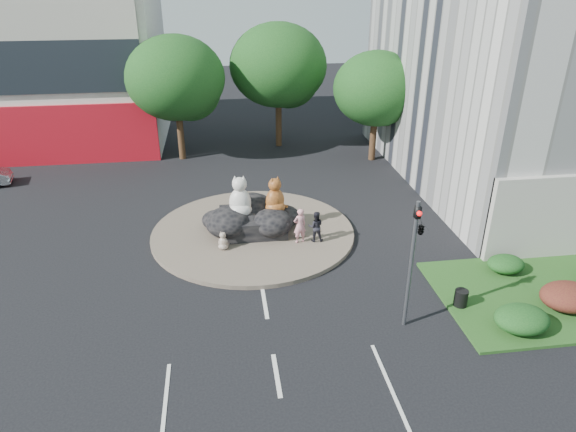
% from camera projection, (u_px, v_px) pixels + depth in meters
% --- Properties ---
extents(ground, '(120.00, 120.00, 0.00)m').
position_uv_depth(ground, '(277.00, 375.00, 16.67)').
color(ground, black).
rests_on(ground, ground).
extents(roundabout_island, '(10.00, 10.00, 0.20)m').
position_uv_depth(roundabout_island, '(253.00, 232.00, 25.55)').
color(roundabout_island, brown).
rests_on(roundabout_island, ground).
extents(rock_plinth, '(3.20, 2.60, 0.90)m').
position_uv_depth(rock_plinth, '(253.00, 222.00, 25.31)').
color(rock_plinth, black).
rests_on(rock_plinth, roundabout_island).
extents(grass_verge, '(10.00, 6.00, 0.12)m').
position_uv_depth(grass_verge, '(561.00, 293.00, 20.80)').
color(grass_verge, '#224D19').
rests_on(grass_verge, ground).
extents(tree_left, '(6.46, 6.46, 8.27)m').
position_uv_depth(tree_left, '(177.00, 82.00, 33.59)').
color(tree_left, '#382314').
rests_on(tree_left, ground).
extents(tree_mid, '(6.84, 6.84, 8.76)m').
position_uv_depth(tree_mid, '(279.00, 69.00, 36.11)').
color(tree_mid, '#382314').
rests_on(tree_mid, ground).
extents(tree_right, '(5.70, 5.70, 7.30)m').
position_uv_depth(tree_right, '(377.00, 92.00, 33.68)').
color(tree_right, '#382314').
rests_on(tree_right, ground).
extents(hedge_near_green, '(2.00, 1.60, 0.90)m').
position_uv_depth(hedge_near_green, '(522.00, 319.00, 18.42)').
color(hedge_near_green, '#133E16').
rests_on(hedge_near_green, grass_verge).
extents(hedge_red, '(2.20, 1.76, 0.99)m').
position_uv_depth(hedge_red, '(569.00, 297.00, 19.60)').
color(hedge_red, '#461216').
rests_on(hedge_red, grass_verge).
extents(hedge_back_green, '(1.60, 1.28, 0.72)m').
position_uv_depth(hedge_back_green, '(506.00, 264.00, 22.04)').
color(hedge_back_green, '#133E16').
rests_on(hedge_back_green, grass_verge).
extents(traffic_light, '(0.44, 1.24, 5.00)m').
position_uv_depth(traffic_light, '(417.00, 238.00, 17.51)').
color(traffic_light, '#595B60').
rests_on(traffic_light, ground).
extents(street_lamp, '(2.34, 0.22, 8.06)m').
position_uv_depth(street_lamp, '(534.00, 148.00, 23.41)').
color(street_lamp, '#595B60').
rests_on(street_lamp, ground).
extents(cat_white, '(1.37, 1.23, 2.05)m').
position_uv_depth(cat_white, '(240.00, 195.00, 24.59)').
color(cat_white, beige).
rests_on(cat_white, rock_plinth).
extents(cat_tabby, '(1.45, 1.40, 1.85)m').
position_uv_depth(cat_tabby, '(275.00, 195.00, 24.93)').
color(cat_tabby, '#AA4C23').
rests_on(cat_tabby, rock_plinth).
extents(kitten_calico, '(0.68, 0.65, 0.88)m').
position_uv_depth(kitten_calico, '(223.00, 240.00, 23.65)').
color(kitten_calico, beige).
rests_on(kitten_calico, roundabout_island).
extents(kitten_white, '(0.61, 0.56, 0.85)m').
position_uv_depth(kitten_white, '(300.00, 228.00, 24.75)').
color(kitten_white, beige).
rests_on(kitten_white, roundabout_island).
extents(pedestrian_pink, '(0.72, 0.57, 1.73)m').
position_uv_depth(pedestrian_pink, '(300.00, 226.00, 24.04)').
color(pedestrian_pink, pink).
rests_on(pedestrian_pink, roundabout_island).
extents(pedestrian_dark, '(0.80, 0.66, 1.52)m').
position_uv_depth(pedestrian_dark, '(316.00, 226.00, 24.19)').
color(pedestrian_dark, black).
rests_on(pedestrian_dark, roundabout_island).
extents(litter_bin, '(0.68, 0.68, 0.67)m').
position_uv_depth(litter_bin, '(461.00, 298.00, 19.81)').
color(litter_bin, black).
rests_on(litter_bin, grass_verge).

